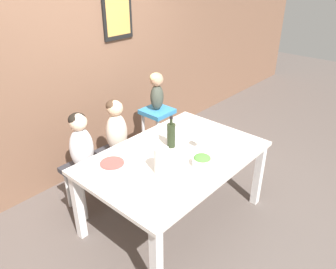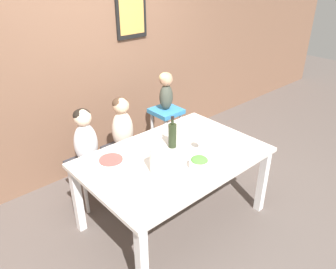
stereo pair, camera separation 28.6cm
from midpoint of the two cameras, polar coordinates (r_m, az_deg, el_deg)
name	(u,v)px [view 1 (the left image)]	position (r m, az deg, el deg)	size (l,w,h in m)	color
ground_plane	(174,217)	(3.33, -1.47, -14.33)	(14.00, 14.00, 0.00)	#564C47
wall_back	(76,58)	(3.67, -18.00, 12.59)	(10.00, 0.09, 2.70)	brown
dining_table	(175,163)	(2.94, -1.62, -5.10)	(1.60, 1.07, 0.72)	silver
chair_far_left	(85,174)	(3.37, -16.60, -6.69)	(0.37, 0.37, 0.47)	silver
chair_far_center	(119,157)	(3.56, -10.88, -3.91)	(0.37, 0.37, 0.47)	silver
chair_right_highchair	(157,124)	(3.82, -4.00, 1.84)	(0.31, 0.32, 0.75)	silver
person_child_left	(81,141)	(3.18, -17.51, -1.12)	(0.23, 0.19, 0.57)	silver
person_child_center	(116,126)	(3.38, -11.45, 1.48)	(0.23, 0.19, 0.57)	beige
person_baby_right	(157,89)	(3.65, -4.24, 7.86)	(0.16, 0.15, 0.43)	#3D4238
wine_bottle	(171,135)	(2.97, -2.20, -0.12)	(0.08, 0.08, 0.31)	#232D19
paper_towel_roll	(161,160)	(2.62, -4.28, -4.60)	(0.12, 0.12, 0.23)	white
wine_glass_near	(199,137)	(2.95, 2.65, -0.50)	(0.07, 0.07, 0.16)	white
salad_bowl_large	(202,160)	(2.74, 2.98, -4.63)	(0.17, 0.17, 0.10)	white
dinner_plate_front_left	(160,195)	(2.43, -4.89, -10.65)	(0.21, 0.21, 0.01)	silver
dinner_plate_back_left	(112,163)	(2.85, -12.58, -4.96)	(0.21, 0.21, 0.01)	#D14C47
dinner_plate_back_right	(186,125)	(3.41, 0.75, 1.60)	(0.21, 0.21, 0.01)	silver
dinner_plate_front_right	(229,145)	(3.07, 8.02, -1.93)	(0.21, 0.21, 0.01)	silver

